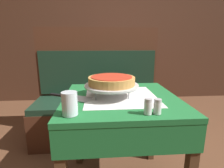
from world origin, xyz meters
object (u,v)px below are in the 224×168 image
Objects in this scene: dining_table_front at (121,112)px; deep_dish_pizza at (112,81)px; dining_table_rear at (109,71)px; booth_bench at (99,108)px; pizza_server at (71,97)px; condiment_caddy at (104,61)px; salt_shaker at (148,106)px; pepper_shaker at (157,107)px; water_glass_near at (70,104)px; pizza_pan_stand at (112,86)px.

deep_dish_pizza reaches higher than dining_table_front.
deep_dish_pizza is (-0.09, -1.73, 0.22)m from dining_table_rear.
booth_bench reaches higher than dining_table_front.
pizza_server is (-0.17, -0.79, 0.39)m from booth_bench.
condiment_caddy reaches higher than dining_table_rear.
booth_bench is at bearing 78.00° from pizza_server.
salt_shaker reaches higher than pepper_shaker.
booth_bench is 18.41× the size of pepper_shaker.
condiment_caddy is at bearing 84.11° from booth_bench.
dining_table_front is 1.00× the size of dining_table_rear.
condiment_caddy is (0.01, 1.75, -0.06)m from deep_dish_pizza.
pepper_shaker is at bearing 0.00° from salt_shaker.
water_glass_near is at bearing -96.59° from condiment_caddy.
pepper_shaker is (0.29, -1.08, 0.42)m from booth_bench.
deep_dish_pizza is at bearing 1.22° from pizza_server.
pizza_pan_stand is (-0.09, -1.73, 0.18)m from dining_table_rear.
pizza_pan_stand reaches higher than dining_table_front.
booth_bench is 17.52× the size of salt_shaker.
pizza_pan_stand is at bearing -90.36° from condiment_caddy.
salt_shaker is (0.10, -0.30, 0.15)m from dining_table_front.
booth_bench is at bearing 105.11° from pepper_shaker.
condiment_caddy is at bearing 81.33° from pizza_server.
water_glass_near reaches higher than pizza_pan_stand.
booth_bench reaches higher than condiment_caddy.
dining_table_front is at bearing 44.39° from water_glass_near.
deep_dish_pizza reaches higher than dining_table_rear.
pizza_pan_stand is 0.04m from deep_dish_pizza.
pizza_pan_stand is (0.09, -0.78, 0.45)m from booth_bench.
pepper_shaker is (0.20, -0.29, -0.03)m from pizza_pan_stand.
pizza_server is (-0.32, -0.01, 0.12)m from dining_table_front.
pepper_shaker is at bearing -84.64° from condiment_caddy.
salt_shaker is 0.43× the size of condiment_caddy.
pizza_pan_stand is (-0.06, -0.00, 0.18)m from dining_table_front.
water_glass_near is (0.03, -0.27, 0.05)m from pizza_server.
water_glass_near is 1.45× the size of salt_shaker.
booth_bench is 0.93m from deep_dish_pizza.
pizza_server is 1.77m from condiment_caddy.
dining_table_front is 0.53× the size of booth_bench.
pepper_shaker is (0.46, -0.29, 0.03)m from pizza_server.
pepper_shaker is at bearing -64.26° from dining_table_front.
deep_dish_pizza is (0.09, -0.78, 0.49)m from booth_bench.
pizza_server is at bearing 97.21° from water_glass_near.
water_glass_near reaches higher than salt_shaker.
condiment_caddy is at bearing 89.64° from deep_dish_pizza.
dining_table_rear is 2.57× the size of pizza_server.
deep_dish_pizza is (-0.06, -0.00, 0.22)m from dining_table_front.
condiment_caddy is at bearing 95.36° from pepper_shaker.
pizza_pan_stand is at bearing 1.22° from pizza_server.
salt_shaker is at bearing -88.27° from dining_table_rear.
booth_bench is 1.15m from water_glass_near.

